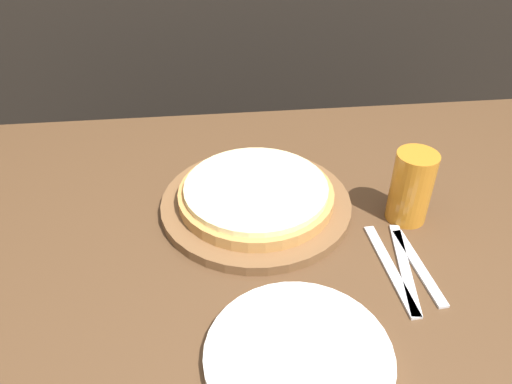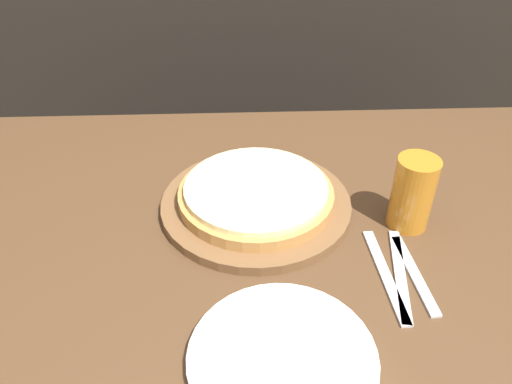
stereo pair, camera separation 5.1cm
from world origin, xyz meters
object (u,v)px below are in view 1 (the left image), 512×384
dinner_knife (404,267)px  spoon (418,266)px  beer_glass (412,184)px  fork (390,268)px  dinner_plate (298,356)px  pizza_on_board (256,198)px

dinner_knife → spoon: 0.02m
beer_glass → fork: bearing=-118.4°
spoon → dinner_plate: bearing=-146.1°
pizza_on_board → spoon: bearing=-36.6°
dinner_knife → fork: bearing=180.0°
spoon → fork: bearing=180.0°
spoon → dinner_knife: bearing=180.0°
beer_glass → spoon: 0.16m
beer_glass → dinner_knife: beer_glass is taller
dinner_plate → spoon: dinner_plate is taller
beer_glass → spoon: size_ratio=0.77×
pizza_on_board → dinner_plate: size_ratio=1.38×
fork → dinner_plate: bearing=-139.6°
fork → spoon: same height
pizza_on_board → dinner_plate: bearing=-86.4°
pizza_on_board → dinner_knife: 0.31m
pizza_on_board → fork: (0.21, -0.19, -0.02)m
beer_glass → fork: size_ratio=0.65×
pizza_on_board → beer_glass: bearing=-11.2°
pizza_on_board → spoon: pizza_on_board is taller
pizza_on_board → beer_glass: 0.29m
dinner_knife → beer_glass: bearing=70.3°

